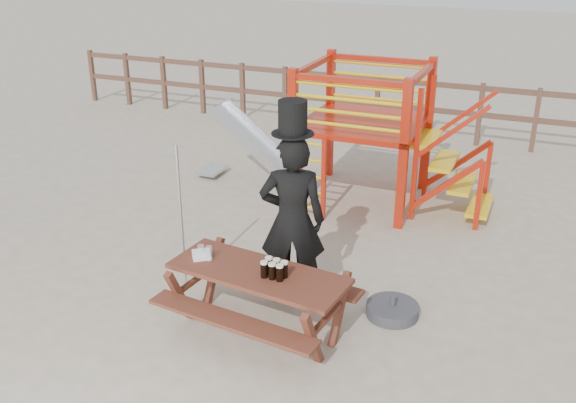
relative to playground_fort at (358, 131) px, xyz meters
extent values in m
plane|color=#BEAB93|center=(-0.12, -3.58, -1.07)|extent=(60.00, 60.00, 0.00)
cube|color=brown|center=(-0.12, 3.42, 0.03)|extent=(15.00, 0.06, 0.10)
cube|color=brown|center=(-0.12, 3.42, -0.47)|extent=(15.00, 0.06, 0.10)
cube|color=brown|center=(-7.62, 3.42, -0.47)|extent=(0.09, 0.09, 1.20)
cube|color=brown|center=(-6.62, 3.42, -0.47)|extent=(0.09, 0.09, 1.20)
cube|color=brown|center=(-5.62, 3.42, -0.47)|extent=(0.09, 0.09, 1.20)
cube|color=brown|center=(-4.62, 3.42, -0.47)|extent=(0.09, 0.09, 1.20)
cube|color=brown|center=(-3.62, 3.42, -0.47)|extent=(0.09, 0.09, 1.20)
cube|color=brown|center=(-2.62, 3.42, -0.47)|extent=(0.09, 0.09, 1.20)
cube|color=brown|center=(-1.62, 3.42, -0.47)|extent=(0.09, 0.09, 1.20)
cube|color=brown|center=(-0.62, 3.42, -0.47)|extent=(0.09, 0.09, 1.20)
cube|color=brown|center=(0.38, 3.42, -0.47)|extent=(0.09, 0.09, 1.20)
cube|color=brown|center=(1.38, 3.42, -0.47)|extent=(0.09, 0.09, 1.20)
cube|color=brown|center=(2.38, 3.42, -0.47)|extent=(0.09, 0.09, 1.20)
cube|color=#B21E0B|center=(-0.72, -0.78, -0.02)|extent=(0.12, 0.12, 2.10)
cube|color=#B21E0B|center=(0.88, -0.78, -0.02)|extent=(0.12, 0.12, 2.10)
cube|color=#B21E0B|center=(-0.72, 0.82, -0.02)|extent=(0.12, 0.12, 2.10)
cube|color=#B21E0B|center=(0.88, 0.82, -0.02)|extent=(0.12, 0.12, 2.10)
cube|color=#B21E0B|center=(0.08, 0.02, 0.13)|extent=(1.72, 1.72, 0.08)
cube|color=#B21E0B|center=(0.08, -0.78, 0.93)|extent=(1.60, 0.08, 0.08)
cube|color=#B21E0B|center=(0.08, 0.82, 0.93)|extent=(1.60, 0.08, 0.08)
cube|color=#B21E0B|center=(-0.72, 0.02, 0.93)|extent=(0.08, 1.60, 0.08)
cube|color=#B21E0B|center=(0.88, 0.02, 0.93)|extent=(0.08, 1.60, 0.08)
cylinder|color=yellow|center=(0.08, -0.78, 0.31)|extent=(1.50, 0.05, 0.05)
cylinder|color=yellow|center=(0.08, 0.82, 0.31)|extent=(1.50, 0.05, 0.05)
cylinder|color=yellow|center=(0.08, -0.78, 0.49)|extent=(1.50, 0.05, 0.05)
cylinder|color=yellow|center=(0.08, 0.82, 0.49)|extent=(1.50, 0.05, 0.05)
cylinder|color=yellow|center=(0.08, -0.78, 0.67)|extent=(1.50, 0.05, 0.05)
cylinder|color=yellow|center=(0.08, 0.82, 0.67)|extent=(1.50, 0.05, 0.05)
cylinder|color=yellow|center=(0.08, -0.78, 0.85)|extent=(1.50, 0.05, 0.05)
cylinder|color=yellow|center=(0.08, 0.82, 0.85)|extent=(1.50, 0.05, 0.05)
cube|color=#B21E0B|center=(-0.55, -0.93, -0.47)|extent=(0.06, 0.06, 1.20)
cube|color=#B21E0B|center=(-0.19, -0.93, -0.47)|extent=(0.06, 0.06, 1.20)
cylinder|color=yellow|center=(-0.37, -0.93, -0.92)|extent=(0.36, 0.04, 0.04)
cylinder|color=yellow|center=(-0.37, -0.93, -0.68)|extent=(0.36, 0.04, 0.04)
cylinder|color=yellow|center=(-0.37, -0.93, -0.44)|extent=(0.36, 0.04, 0.04)
cylinder|color=yellow|center=(-0.37, -0.93, -0.20)|extent=(0.36, 0.04, 0.04)
cylinder|color=yellow|center=(-0.37, -0.93, 0.04)|extent=(0.36, 0.04, 0.04)
cube|color=yellow|center=(1.03, 0.02, 0.01)|extent=(0.30, 0.90, 0.06)
cube|color=yellow|center=(1.31, 0.02, -0.29)|extent=(0.30, 0.90, 0.06)
cube|color=yellow|center=(1.59, 0.02, -0.59)|extent=(0.30, 0.90, 0.06)
cube|color=yellow|center=(1.87, 0.02, -0.89)|extent=(0.30, 0.90, 0.06)
cube|color=#B21E0B|center=(1.43, -0.43, -0.47)|extent=(0.95, 0.08, 0.86)
cube|color=#B21E0B|center=(1.43, 0.47, -0.47)|extent=(0.95, 0.08, 0.86)
cube|color=silver|center=(-1.62, 0.02, -0.45)|extent=(1.53, 0.55, 1.21)
cube|color=silver|center=(-1.62, -0.25, -0.41)|extent=(1.58, 0.04, 1.28)
cube|color=silver|center=(-1.62, 0.29, -0.41)|extent=(1.58, 0.04, 1.28)
cube|color=silver|center=(-2.52, 0.02, -0.97)|extent=(0.35, 0.55, 0.05)
cube|color=maroon|center=(0.14, -3.80, -0.39)|extent=(1.88, 0.89, 0.05)
cube|color=maroon|center=(0.08, -4.29, -0.66)|extent=(1.83, 0.46, 0.04)
cube|color=maroon|center=(0.19, -3.30, -0.66)|extent=(1.83, 0.46, 0.04)
cube|color=maroon|center=(-0.63, -3.71, -0.74)|extent=(0.20, 1.09, 0.65)
cube|color=maroon|center=(0.90, -3.88, -0.74)|extent=(0.20, 1.09, 0.65)
imported|color=black|center=(0.22, -3.09, -0.10)|extent=(0.82, 0.67, 1.94)
cube|color=#0D973F|center=(0.17, -2.94, 0.13)|extent=(0.08, 0.05, 0.45)
cylinder|color=black|center=(0.22, -3.09, 0.87)|extent=(0.44, 0.44, 0.01)
cylinder|color=black|center=(0.22, -3.09, 1.05)|extent=(0.30, 0.30, 0.34)
cube|color=white|center=(0.17, -2.95, 1.17)|extent=(0.15, 0.05, 0.04)
cylinder|color=#B2B2B7|center=(-1.04, -3.31, -0.21)|extent=(0.04, 0.04, 1.73)
cylinder|color=#3B3B40|center=(1.34, -2.98, -1.01)|extent=(0.57, 0.57, 0.13)
cylinder|color=#3B3B40|center=(1.34, -2.98, -0.89)|extent=(0.07, 0.07, 0.11)
cube|color=white|center=(-0.52, -3.78, -0.33)|extent=(0.23, 0.22, 0.08)
cylinder|color=black|center=(0.24, -3.88, -0.29)|extent=(0.07, 0.07, 0.15)
cylinder|color=#F9EACB|center=(0.24, -3.88, -0.21)|extent=(0.07, 0.07, 0.02)
cylinder|color=black|center=(0.33, -3.88, -0.29)|extent=(0.07, 0.07, 0.15)
cylinder|color=#F9EACB|center=(0.33, -3.88, -0.21)|extent=(0.07, 0.07, 0.02)
cylinder|color=black|center=(0.41, -3.88, -0.29)|extent=(0.07, 0.07, 0.15)
cylinder|color=#F9EACB|center=(0.41, -3.88, -0.21)|extent=(0.07, 0.07, 0.02)
cylinder|color=black|center=(0.25, -3.78, -0.29)|extent=(0.07, 0.07, 0.15)
cylinder|color=#F9EACB|center=(0.25, -3.78, -0.21)|extent=(0.07, 0.07, 0.02)
cylinder|color=black|center=(0.34, -3.79, -0.29)|extent=(0.07, 0.07, 0.15)
cylinder|color=#F9EACB|center=(0.34, -3.79, -0.21)|extent=(0.07, 0.07, 0.02)
cylinder|color=black|center=(0.43, -3.80, -0.29)|extent=(0.07, 0.07, 0.15)
cylinder|color=#F9EACB|center=(0.43, -3.80, -0.21)|extent=(0.07, 0.07, 0.02)
cylinder|color=silver|center=(-0.52, -3.78, -0.29)|extent=(0.07, 0.07, 0.15)
cylinder|color=#F9EACB|center=(-0.52, -3.78, -0.36)|extent=(0.06, 0.06, 0.02)
cylinder|color=silver|center=(-0.43, -3.77, -0.29)|extent=(0.07, 0.07, 0.15)
cylinder|color=#F9EACB|center=(-0.43, -3.77, -0.36)|extent=(0.06, 0.06, 0.02)
camera|label=1|loc=(2.58, -8.85, 2.79)|focal=40.00mm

